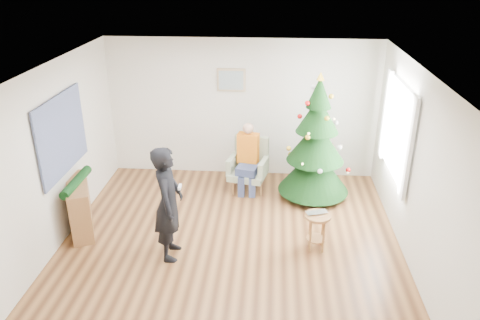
# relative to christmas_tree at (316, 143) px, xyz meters

# --- Properties ---
(floor) EXTENTS (5.00, 5.00, 0.00)m
(floor) POSITION_rel_christmas_tree_xyz_m (-1.32, -1.62, -1.00)
(floor) COLOR brown
(floor) RESTS_ON ground
(ceiling) EXTENTS (5.00, 5.00, 0.00)m
(ceiling) POSITION_rel_christmas_tree_xyz_m (-1.32, -1.62, 1.60)
(ceiling) COLOR white
(ceiling) RESTS_ON wall_back
(wall_back) EXTENTS (5.00, 0.00, 5.00)m
(wall_back) POSITION_rel_christmas_tree_xyz_m (-1.32, 0.88, 0.30)
(wall_back) COLOR silver
(wall_back) RESTS_ON floor
(wall_front) EXTENTS (5.00, 0.00, 5.00)m
(wall_front) POSITION_rel_christmas_tree_xyz_m (-1.32, -4.12, 0.30)
(wall_front) COLOR silver
(wall_front) RESTS_ON floor
(wall_left) EXTENTS (0.00, 5.00, 5.00)m
(wall_left) POSITION_rel_christmas_tree_xyz_m (-3.82, -1.62, 0.30)
(wall_left) COLOR silver
(wall_left) RESTS_ON floor
(wall_right) EXTENTS (0.00, 5.00, 5.00)m
(wall_right) POSITION_rel_christmas_tree_xyz_m (1.18, -1.62, 0.30)
(wall_right) COLOR silver
(wall_right) RESTS_ON floor
(window_panel) EXTENTS (0.04, 1.30, 1.40)m
(window_panel) POSITION_rel_christmas_tree_xyz_m (1.15, -0.62, 0.50)
(window_panel) COLOR white
(window_panel) RESTS_ON wall_right
(curtains) EXTENTS (0.05, 1.75, 1.50)m
(curtains) POSITION_rel_christmas_tree_xyz_m (1.12, -0.62, 0.50)
(curtains) COLOR white
(curtains) RESTS_ON wall_right
(christmas_tree) EXTENTS (1.23, 1.23, 2.22)m
(christmas_tree) POSITION_rel_christmas_tree_xyz_m (0.00, 0.00, 0.00)
(christmas_tree) COLOR #3F2816
(christmas_tree) RESTS_ON floor
(stool) EXTENTS (0.38, 0.38, 0.56)m
(stool) POSITION_rel_christmas_tree_xyz_m (-0.06, -1.64, -0.71)
(stool) COLOR brown
(stool) RESTS_ON floor
(laptop) EXTENTS (0.36, 0.29, 0.02)m
(laptop) POSITION_rel_christmas_tree_xyz_m (-0.06, -1.64, -0.43)
(laptop) COLOR silver
(laptop) RESTS_ON stool
(armchair) EXTENTS (0.76, 0.72, 0.95)m
(armchair) POSITION_rel_christmas_tree_xyz_m (-1.15, 0.19, -0.66)
(armchair) COLOR gray
(armchair) RESTS_ON floor
(seated_person) EXTENTS (0.42, 0.57, 1.25)m
(seated_person) POSITION_rel_christmas_tree_xyz_m (-1.17, 0.15, -0.37)
(seated_person) COLOR navy
(seated_person) RESTS_ON armchair
(standing_man) EXTENTS (0.43, 0.63, 1.66)m
(standing_man) POSITION_rel_christmas_tree_xyz_m (-2.13, -1.95, -0.17)
(standing_man) COLOR black
(standing_man) RESTS_ON floor
(game_controller) EXTENTS (0.04, 0.13, 0.04)m
(game_controller) POSITION_rel_christmas_tree_xyz_m (-1.95, -1.98, 0.10)
(game_controller) COLOR white
(game_controller) RESTS_ON standing_man
(console) EXTENTS (0.67, 1.04, 0.80)m
(console) POSITION_rel_christmas_tree_xyz_m (-3.65, -1.39, -0.60)
(console) COLOR brown
(console) RESTS_ON floor
(garland) EXTENTS (0.14, 0.90, 0.14)m
(garland) POSITION_rel_christmas_tree_xyz_m (-3.65, -1.39, -0.18)
(garland) COLOR black
(garland) RESTS_ON console
(tapestry) EXTENTS (0.03, 1.50, 1.15)m
(tapestry) POSITION_rel_christmas_tree_xyz_m (-3.78, -1.32, 0.55)
(tapestry) COLOR black
(tapestry) RESTS_ON wall_left
(framed_picture) EXTENTS (0.52, 0.05, 0.42)m
(framed_picture) POSITION_rel_christmas_tree_xyz_m (-1.52, 0.84, 0.85)
(framed_picture) COLOR tan
(framed_picture) RESTS_ON wall_back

